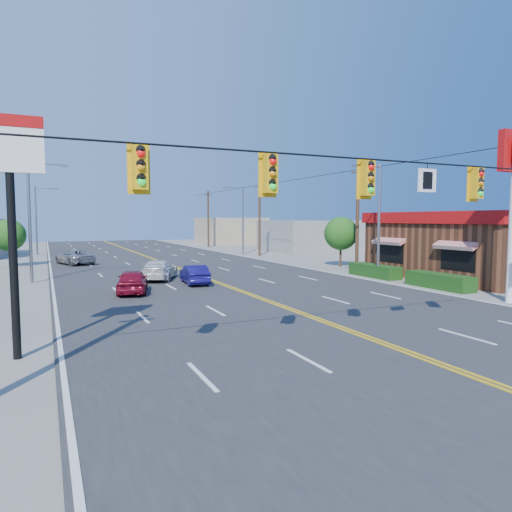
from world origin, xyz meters
name	(u,v)px	position (x,y,z in m)	size (l,w,h in m)	color
ground	(394,349)	(0.00, 0.00, 0.00)	(160.00, 160.00, 0.00)	gray
road	(201,277)	(0.00, 20.00, 0.03)	(20.00, 120.00, 0.06)	#2D2D30
signal_span	(395,197)	(-0.12, 0.00, 4.89)	(24.32, 0.34, 9.00)	#47301E
kfc	(492,244)	(19.90, 12.00, 2.38)	(16.30, 12.40, 4.70)	brown
pizza_hut_sign	(10,185)	(-11.00, 4.00, 5.18)	(1.90, 0.30, 6.85)	black
streetlight_se	(377,214)	(10.79, 14.00, 4.51)	(2.55, 0.25, 8.00)	gray
streetlight_ne	(241,216)	(10.79, 38.00, 4.51)	(2.55, 0.25, 8.00)	gray
streetlight_sw	(33,214)	(-10.79, 22.00, 4.51)	(2.55, 0.25, 8.00)	gray
streetlight_nw	(38,216)	(-10.79, 48.00, 4.51)	(2.55, 0.25, 8.00)	gray
utility_pole_near	(357,219)	(12.20, 18.00, 4.20)	(0.28, 0.28, 8.40)	#47301E
utility_pole_mid	(260,219)	(12.20, 36.00, 4.20)	(0.28, 0.28, 8.40)	#47301E
utility_pole_far	(208,219)	(12.20, 54.00, 4.20)	(0.28, 0.28, 8.40)	#47301E
tree_kfc_rear	(341,233)	(13.50, 22.00, 2.93)	(2.94, 2.94, 4.41)	#47301E
tree_west	(9,235)	(-13.00, 34.00, 2.79)	(2.80, 2.80, 4.20)	#47301E
bld_east_mid	(314,236)	(22.00, 40.00, 2.00)	(12.00, 10.00, 4.00)	gray
bld_east_far	(231,231)	(19.00, 62.00, 2.20)	(10.00, 10.00, 4.40)	tan
car_magenta	(133,282)	(-5.76, 14.67, 0.67)	(1.59, 3.95, 1.35)	maroon
car_blue	(194,275)	(-1.53, 16.70, 0.61)	(1.30, 3.72, 1.23)	navy
car_white	(159,271)	(-3.09, 19.75, 0.68)	(1.90, 4.67, 1.36)	silver
car_silver	(74,258)	(-7.75, 33.49, 0.67)	(2.21, 4.79, 1.33)	#A2A1A6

